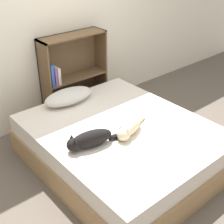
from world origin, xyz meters
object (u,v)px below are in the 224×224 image
(cat_dark, at_px, (89,140))
(bookshelf, at_px, (71,76))
(pillow, at_px, (69,96))
(cat_light, at_px, (129,128))
(bed, at_px, (121,145))

(cat_dark, xyz_separation_m, bookshelf, (0.63, 1.23, 0.03))
(pillow, relative_size, bookshelf, 0.55)
(pillow, xyz_separation_m, cat_dark, (-0.33, -0.83, 0.00))
(cat_light, xyz_separation_m, bookshelf, (0.23, 1.31, 0.04))
(bed, relative_size, cat_light, 3.83)
(cat_light, distance_m, cat_dark, 0.42)
(cat_light, height_order, bookshelf, bookshelf)
(pillow, distance_m, cat_light, 0.91)
(bed, distance_m, cat_dark, 0.54)
(bed, bearing_deg, cat_light, -102.15)
(pillow, xyz_separation_m, bookshelf, (0.31, 0.41, 0.03))
(cat_light, distance_m, bookshelf, 1.33)
(pillow, bearing_deg, bookshelf, 53.04)
(bed, bearing_deg, pillow, 98.48)
(cat_dark, height_order, bookshelf, bookshelf)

